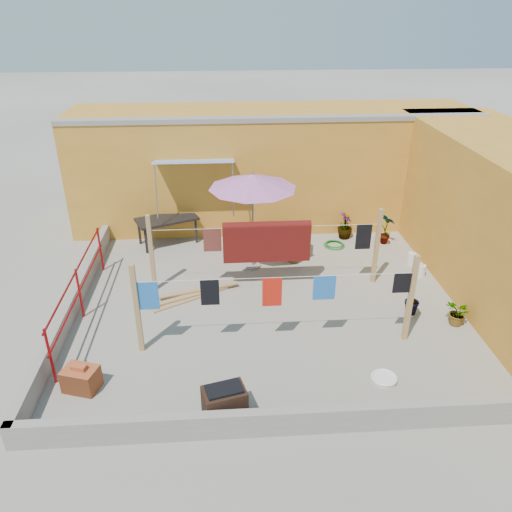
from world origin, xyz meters
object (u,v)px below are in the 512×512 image
water_jug_a (412,258)px  green_hose (334,245)px  patio_umbrella (253,182)px  plant_back_a (294,248)px  white_basin (384,378)px  brick_stack (81,379)px  brazier (225,403)px  water_jug_b (421,271)px  outdoor_table (167,220)px

water_jug_a → green_hose: size_ratio=0.59×
patio_umbrella → plant_back_a: (1.05, 0.27, -1.82)m
patio_umbrella → water_jug_a: bearing=-1.3°
white_basin → green_hose: (0.24, 5.26, -0.00)m
water_jug_a → plant_back_a: 2.91m
patio_umbrella → brick_stack: size_ratio=4.05×
brazier → white_basin: 2.83m
patio_umbrella → brazier: bearing=-98.7°
patio_umbrella → brick_stack: (-3.13, -4.09, -1.97)m
brazier → water_jug_b: 6.27m
water_jug_a → plant_back_a: (-2.88, 0.37, 0.21)m
patio_umbrella → brazier: 5.30m
outdoor_table → brazier: size_ratio=2.35×
outdoor_table → brazier: 6.57m
brazier → outdoor_table: bearing=102.5°
brick_stack → white_basin: bearing=-1.7°
water_jug_a → outdoor_table: bearing=165.3°
white_basin → green_hose: 5.26m
patio_umbrella → outdoor_table: size_ratio=1.52×
brazier → green_hose: size_ratio=1.33×
brick_stack → water_jug_b: (7.06, 3.37, -0.07)m
patio_umbrella → brick_stack: bearing=-127.4°
patio_umbrella → white_basin: patio_umbrella is taller
brick_stack → green_hose: size_ratio=1.18×
brazier → brick_stack: bearing=161.2°
outdoor_table → water_jug_a: 6.33m
patio_umbrella → water_jug_b: bearing=-10.3°
brazier → plant_back_a: 5.47m
outdoor_table → plant_back_a: size_ratio=2.46×
white_basin → plant_back_a: size_ratio=0.64×
brick_stack → green_hose: brick_stack is taller
brick_stack → white_basin: size_ratio=1.44×
brazier → water_jug_a: bearing=45.7°
brick_stack → green_hose: 7.41m
patio_umbrella → plant_back_a: 2.12m
brick_stack → water_jug_b: size_ratio=2.02×
outdoor_table → water_jug_a: bearing=-14.7°
water_jug_b → green_hose: water_jug_b is taller
brazier → water_jug_b: size_ratio=2.28×
patio_umbrella → plant_back_a: bearing=14.6°
patio_umbrella → brick_stack: patio_umbrella is taller
outdoor_table → plant_back_a: bearing=-20.9°
outdoor_table → water_jug_b: size_ratio=5.36×
white_basin → brazier: bearing=-166.4°
patio_umbrella → water_jug_b: 4.48m
outdoor_table → water_jug_b: outdoor_table is taller
water_jug_a → green_hose: water_jug_a is taller
brick_stack → plant_back_a: bearing=46.2°
water_jug_b → water_jug_a: bearing=90.0°
patio_umbrella → white_basin: bearing=-64.8°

